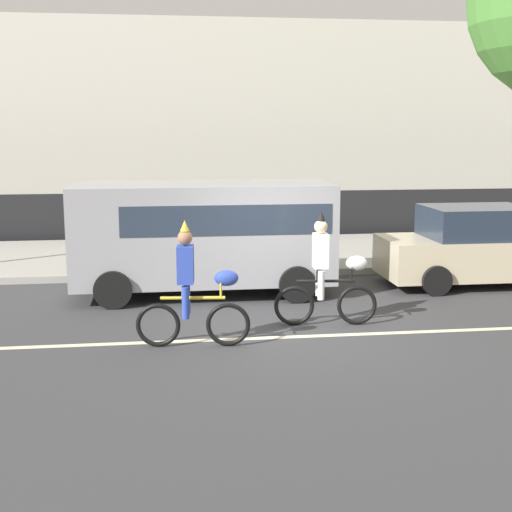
{
  "coord_description": "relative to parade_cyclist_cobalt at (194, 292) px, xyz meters",
  "views": [
    {
      "loc": [
        -1.99,
        -11.13,
        3.27
      ],
      "look_at": [
        -0.34,
        1.2,
        1.0
      ],
      "focal_mm": 50.0,
      "sensor_mm": 36.0,
      "label": 1
    }
  ],
  "objects": [
    {
      "name": "ground_plane",
      "position": [
        1.54,
        0.77,
        -0.84
      ],
      "size": [
        80.0,
        80.0,
        0.0
      ],
      "primitive_type": "plane",
      "color": "#38383A"
    },
    {
      "name": "fence_line",
      "position": [
        1.54,
        10.17,
        -0.14
      ],
      "size": [
        40.0,
        0.08,
        1.4
      ],
      "primitive_type": "cube",
      "color": "black",
      "rests_on": "ground"
    },
    {
      "name": "parked_van_grey",
      "position": [
        0.42,
        3.47,
        0.44
      ],
      "size": [
        5.0,
        2.22,
        2.18
      ],
      "color": "#99999E",
      "rests_on": "ground"
    },
    {
      "name": "parked_car_beige",
      "position": [
        6.1,
        3.52,
        -0.06
      ],
      "size": [
        4.1,
        1.92,
        1.64
      ],
      "color": "beige",
      "rests_on": "ground"
    },
    {
      "name": "parade_cyclist_zebra",
      "position": [
        2.24,
        0.89,
        0.0
      ],
      "size": [
        1.72,
        0.5,
        1.92
      ],
      "color": "black",
      "rests_on": "ground"
    },
    {
      "name": "building_backdrop",
      "position": [
        2.75,
        18.77,
        2.63
      ],
      "size": [
        28.0,
        8.0,
        6.94
      ],
      "primitive_type": "cube",
      "color": "beige",
      "rests_on": "ground"
    },
    {
      "name": "sidewalk_curb",
      "position": [
        1.54,
        7.27,
        -0.77
      ],
      "size": [
        60.0,
        5.0,
        0.15
      ],
      "primitive_type": "cube",
      "color": "#9E9B93",
      "rests_on": "ground"
    },
    {
      "name": "parade_cyclist_cobalt",
      "position": [
        0.0,
        0.0,
        0.0
      ],
      "size": [
        1.72,
        0.5,
        1.92
      ],
      "color": "black",
      "rests_on": "ground"
    },
    {
      "name": "road_centre_line",
      "position": [
        1.54,
        0.27,
        -0.84
      ],
      "size": [
        36.0,
        0.14,
        0.01
      ],
      "primitive_type": "cube",
      "color": "beige",
      "rests_on": "ground"
    }
  ]
}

